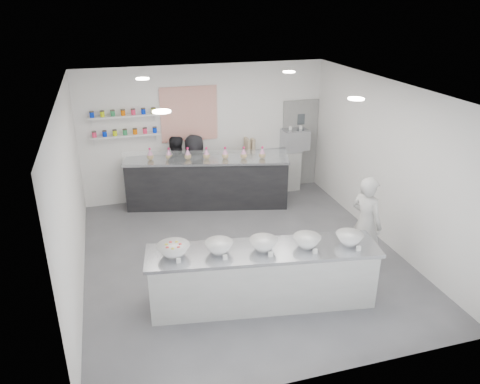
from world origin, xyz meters
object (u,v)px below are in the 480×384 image
prep_counter (263,276)px  back_bar (207,183)px  woman_prep (366,223)px  staff_right (195,170)px  staff_left (176,171)px  espresso_machine (295,140)px  espresso_ledge (272,171)px

prep_counter → back_bar: (-0.02, 3.72, 0.08)m
woman_prep → staff_right: woman_prep is taller
back_bar → staff_left: (-0.64, 0.25, 0.25)m
back_bar → woman_prep: size_ratio=2.11×
espresso_machine → staff_left: bearing=-176.4°
espresso_ledge → staff_right: bearing=-174.5°
espresso_ledge → woman_prep: bearing=-84.8°
prep_counter → staff_right: (-0.23, 3.97, 0.32)m
espresso_machine → espresso_ledge: bearing=180.0°
back_bar → staff_right: bearing=143.1°
prep_counter → espresso_machine: espresso_machine is taller
espresso_ledge → espresso_machine: bearing=0.0°
espresso_ledge → staff_left: (-2.31, -0.18, 0.30)m
prep_counter → espresso_machine: size_ratio=5.64×
woman_prep → staff_left: bearing=17.4°
woman_prep → staff_right: 4.12m
espresso_ledge → staff_right: 1.91m
back_bar → woman_prep: (2.01, -3.22, 0.29)m
back_bar → espresso_ledge: 1.73m
back_bar → espresso_ledge: bearing=28.4°
woman_prep → staff_left: (-2.65, 3.48, -0.04)m
espresso_ledge → staff_right: size_ratio=0.84×
espresso_ledge → back_bar: bearing=-165.4°
prep_counter → woman_prep: 2.08m
staff_right → prep_counter: bearing=73.8°
prep_counter → staff_left: bearing=108.3°
prep_counter → back_bar: 3.72m
back_bar → staff_right: (-0.21, 0.25, 0.24)m
woman_prep → back_bar: bearing=11.9°
back_bar → espresso_machine: espresso_machine is taller
espresso_ledge → staff_right: staff_right is taller
espresso_machine → prep_counter: bearing=-117.9°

